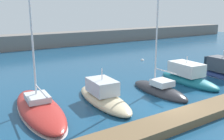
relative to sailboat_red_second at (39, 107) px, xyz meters
name	(u,v)px	position (x,y,z in m)	size (l,w,h in m)	color
ground_plane	(165,110)	(7.84, -4.61, -0.40)	(120.00, 120.00, 0.00)	navy
dock_pier	(188,117)	(7.84, -6.70, -0.12)	(29.45, 2.00, 0.56)	brown
breakwater_seawall	(28,41)	(7.84, 30.54, 0.91)	(108.00, 3.96, 2.63)	slate
sailboat_red_second	(39,107)	(0.00, 0.00, 0.00)	(3.41, 9.32, 18.15)	#B72D28
motorboat_sand_third	(103,96)	(4.90, -0.70, 0.11)	(2.91, 7.67, 2.96)	beige
sailboat_charcoal_fourth	(159,90)	(10.27, -1.41, -0.13)	(2.20, 6.51, 10.92)	#2D2D33
motorboat_teal_fifth	(188,77)	(14.85, -0.62, 0.20)	(2.71, 7.33, 3.01)	#19707F
motorboat_navy_sixth	(219,71)	(19.74, -0.85, 0.13)	(2.46, 7.43, 3.29)	navy
mooring_buoy_white	(142,61)	(18.18, 10.34, -0.40)	(0.50, 0.50, 0.50)	white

